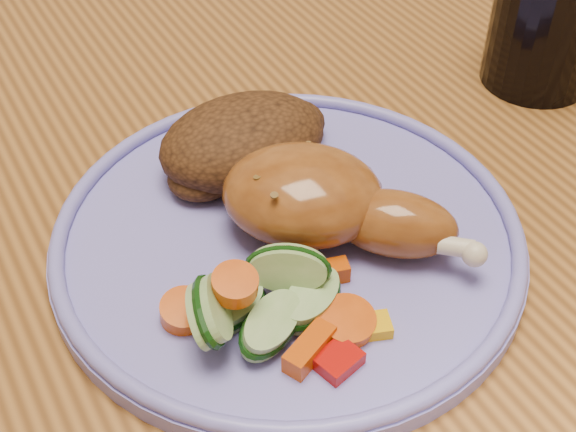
{
  "coord_description": "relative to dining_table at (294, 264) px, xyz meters",
  "views": [
    {
      "loc": [
        -0.21,
        -0.37,
        1.11
      ],
      "look_at": [
        -0.04,
        -0.05,
        0.78
      ],
      "focal_mm": 50.0,
      "sensor_mm": 36.0,
      "label": 1
    }
  ],
  "objects": [
    {
      "name": "dining_table",
      "position": [
        0.0,
        0.0,
        0.0
      ],
      "size": [
        0.9,
        1.4,
        0.75
      ],
      "color": "#935C27",
      "rests_on": "ground"
    },
    {
      "name": "chicken_leg",
      "position": [
        -0.02,
        -0.06,
        0.12
      ],
      "size": [
        0.14,
        0.16,
        0.05
      ],
      "color": "brown",
      "rests_on": "plate"
    },
    {
      "name": "chair_far",
      "position": [
        0.0,
        0.63,
        -0.17
      ],
      "size": [
        0.42,
        0.42,
        0.91
      ],
      "color": "#4C2D16",
      "rests_on": "ground"
    },
    {
      "name": "plate",
      "position": [
        -0.04,
        -0.05,
        0.09
      ],
      "size": [
        0.3,
        0.3,
        0.01
      ],
      "primitive_type": "cylinder",
      "color": "#756FCF",
      "rests_on": "dining_table"
    },
    {
      "name": "vegetable_pile",
      "position": [
        -0.08,
        -0.11,
        0.11
      ],
      "size": [
        0.12,
        0.1,
        0.05
      ],
      "color": "#A50A05",
      "rests_on": "plate"
    },
    {
      "name": "plate_rim",
      "position": [
        -0.04,
        -0.05,
        0.1
      ],
      "size": [
        0.29,
        0.29,
        0.01
      ],
      "primitive_type": "torus",
      "color": "#756FCF",
      "rests_on": "plate"
    },
    {
      "name": "drinking_glass",
      "position": [
        0.23,
        0.02,
        0.14
      ],
      "size": [
        0.09,
        0.09,
        0.11
      ],
      "primitive_type": "cylinder",
      "color": "black",
      "rests_on": "dining_table"
    },
    {
      "name": "rice_pilaf",
      "position": [
        -0.03,
        0.02,
        0.11
      ],
      "size": [
        0.13,
        0.08,
        0.05
      ],
      "color": "#452611",
      "rests_on": "plate"
    }
  ]
}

